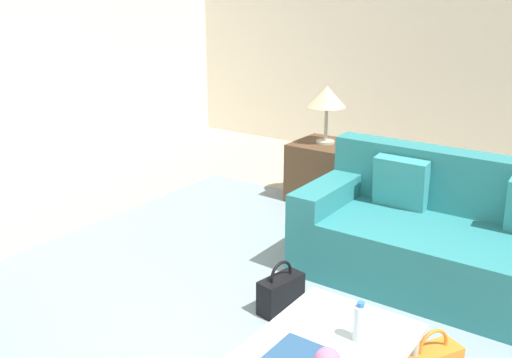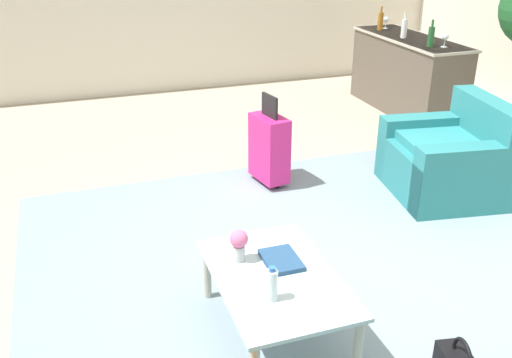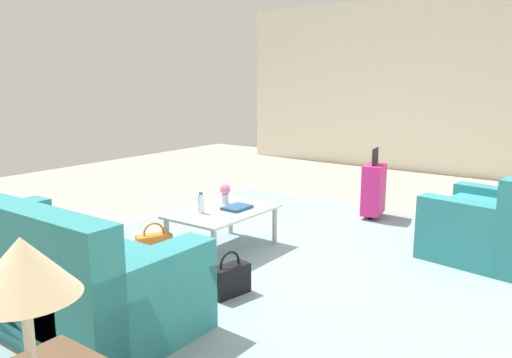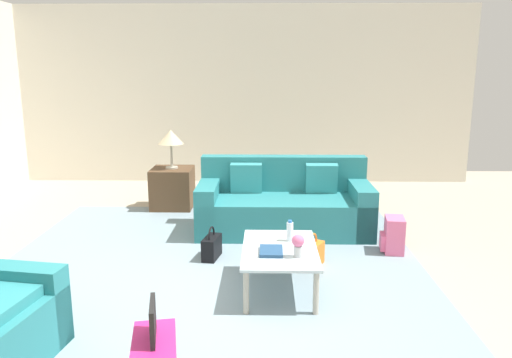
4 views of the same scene
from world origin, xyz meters
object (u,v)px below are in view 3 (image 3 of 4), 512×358
at_px(suitcase_magenta, 374,189).
at_px(couch, 47,275).
at_px(flower_vase, 225,192).
at_px(coffee_table_book, 237,207).
at_px(armchair, 492,228).
at_px(table_lamp, 23,272).
at_px(handbag_orange, 154,246).
at_px(coffee_table, 223,215).
at_px(backpack_pink, 54,233).
at_px(handbag_black, 230,279).
at_px(water_bottle, 201,203).

bearing_deg(suitcase_magenta, couch, -11.89).
xyz_separation_m(flower_vase, suitcase_magenta, (-1.78, 0.85, -0.17)).
bearing_deg(coffee_table_book, armchair, 119.80).
distance_m(coffee_table_book, table_lamp, 3.30).
relative_size(coffee_table_book, handbag_orange, 0.77).
distance_m(flower_vase, suitcase_magenta, 1.98).
distance_m(coffee_table, backpack_pink, 1.64).
relative_size(flower_vase, handbag_black, 0.57).
height_order(armchair, water_bottle, armchair).
bearing_deg(couch, flower_vase, -178.58).
relative_size(coffee_table_book, flower_vase, 1.35).
height_order(couch, coffee_table, couch).
xyz_separation_m(suitcase_magenta, handbag_black, (2.77, 0.01, -0.23)).
bearing_deg(couch, armchair, 143.69).
bearing_deg(suitcase_magenta, table_lamp, 9.46).
xyz_separation_m(coffee_table, suitcase_magenta, (-2.00, 0.70, 0.00)).
bearing_deg(suitcase_magenta, backpack_pink, -33.54).
bearing_deg(armchair, table_lamp, -9.29).
height_order(couch, handbag_orange, couch).
bearing_deg(coffee_table, handbag_orange, -31.88).
xyz_separation_m(coffee_table, handbag_orange, (0.57, -0.36, -0.23)).
height_order(armchair, suitcase_magenta, suitcase_magenta).
bearing_deg(coffee_table, water_bottle, -26.57).
bearing_deg(coffee_table, coffee_table_book, 146.31).
bearing_deg(handbag_black, couch, -38.25).
bearing_deg(armchair, coffee_table_book, -60.76).
relative_size(armchair, table_lamp, 1.97).
relative_size(water_bottle, flower_vase, 1.00).
distance_m(armchair, water_bottle, 2.72).
height_order(flower_vase, suitcase_magenta, suitcase_magenta).
bearing_deg(couch, handbag_orange, -168.24).
distance_m(flower_vase, handbag_black, 1.37).
relative_size(coffee_table, water_bottle, 5.13).
xyz_separation_m(water_bottle, handbag_orange, (0.37, -0.26, -0.37)).
distance_m(coffee_table, table_lamp, 3.25).
bearing_deg(table_lamp, water_bottle, -148.39).
xyz_separation_m(table_lamp, backpack_pink, (-1.80, -2.79, -0.84)).
relative_size(couch, handbag_black, 5.94).
distance_m(table_lamp, handbag_black, 2.36).
relative_size(table_lamp, handbag_black, 1.57).
bearing_deg(backpack_pink, flower_vase, 136.98).
distance_m(handbag_black, backpack_pink, 2.01).
distance_m(armchair, backpack_pink, 4.15).
bearing_deg(armchair, water_bottle, -56.72).
bearing_deg(handbag_black, handbag_orange, -100.66).
bearing_deg(coffee_table_book, table_lamp, 26.50).
relative_size(handbag_black, backpack_pink, 0.89).
bearing_deg(handbag_orange, coffee_table, 148.12).
distance_m(coffee_table_book, suitcase_magenta, 1.98).
distance_m(suitcase_magenta, backpack_pink, 3.60).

